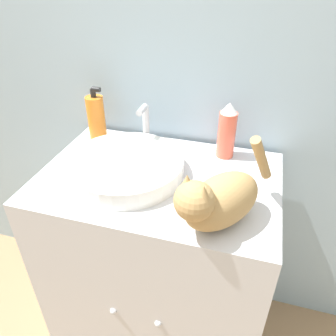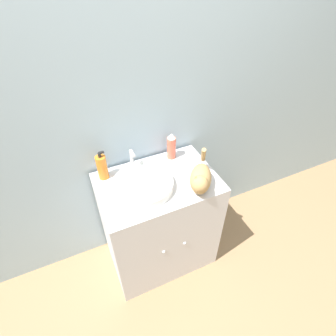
# 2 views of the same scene
# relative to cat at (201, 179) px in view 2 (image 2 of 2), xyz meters

# --- Properties ---
(ground_plane) EXTENTS (8.00, 8.00, 0.00)m
(ground_plane) POSITION_rel_cat_xyz_m (-0.21, -0.10, -0.93)
(ground_plane) COLOR #997551
(wall_back) EXTENTS (6.00, 0.05, 2.50)m
(wall_back) POSITION_rel_cat_xyz_m (-0.21, 0.47, 0.32)
(wall_back) COLOR #9EB7C6
(wall_back) RESTS_ON ground_plane
(vanity_cabinet) EXTENTS (0.77, 0.54, 0.84)m
(vanity_cabinet) POSITION_rel_cat_xyz_m (-0.21, 0.16, -0.50)
(vanity_cabinet) COLOR silver
(vanity_cabinet) RESTS_ON ground_plane
(sink_basin) EXTENTS (0.37, 0.37, 0.06)m
(sink_basin) POSITION_rel_cat_xyz_m (-0.32, 0.15, -0.05)
(sink_basin) COLOR white
(sink_basin) RESTS_ON vanity_cabinet
(faucet) EXTENTS (0.17, 0.08, 0.17)m
(faucet) POSITION_rel_cat_xyz_m (-0.32, 0.34, -0.01)
(faucet) COLOR silver
(faucet) RESTS_ON vanity_cabinet
(cat) EXTENTS (0.25, 0.32, 0.22)m
(cat) POSITION_rel_cat_xyz_m (0.00, 0.00, 0.00)
(cat) COLOR tan
(cat) RESTS_ON vanity_cabinet
(soap_bottle) EXTENTS (0.07, 0.07, 0.21)m
(soap_bottle) POSITION_rel_cat_xyz_m (-0.51, 0.35, 0.01)
(soap_bottle) COLOR orange
(soap_bottle) RESTS_ON vanity_cabinet
(spray_bottle) EXTENTS (0.06, 0.06, 0.20)m
(spray_bottle) POSITION_rel_cat_xyz_m (-0.03, 0.36, 0.02)
(spray_bottle) COLOR #EF6047
(spray_bottle) RESTS_ON vanity_cabinet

